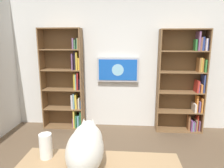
{
  "coord_description": "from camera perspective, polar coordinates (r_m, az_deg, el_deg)",
  "views": [
    {
      "loc": [
        -0.13,
        1.8,
        1.74
      ],
      "look_at": [
        0.09,
        -1.07,
        1.14
      ],
      "focal_mm": 31.93,
      "sensor_mm": 36.0,
      "label": 1
    }
  ],
  "objects": [
    {
      "name": "cat",
      "position": [
        1.68,
        -7.52,
        -17.35
      ],
      "size": [
        0.3,
        0.57,
        0.38
      ],
      "color": "silver",
      "rests_on": "desk"
    },
    {
      "name": "bookshelf_left",
      "position": [
        4.11,
        20.36,
        0.35
      ],
      "size": [
        0.89,
        0.28,
        1.98
      ],
      "color": "brown",
      "rests_on": "ground"
    },
    {
      "name": "wall_back",
      "position": [
        4.06,
        2.56,
        6.29
      ],
      "size": [
        4.52,
        0.06,
        2.7
      ],
      "primitive_type": "cube",
      "color": "silver",
      "rests_on": "ground"
    },
    {
      "name": "paper_towel_roll",
      "position": [
        1.93,
        -18.43,
        -16.47
      ],
      "size": [
        0.11,
        0.11,
        0.22
      ],
      "primitive_type": "cylinder",
      "color": "white",
      "rests_on": "desk"
    },
    {
      "name": "wall_mounted_tv",
      "position": [
        3.99,
        1.68,
        4.11
      ],
      "size": [
        0.83,
        0.07,
        0.49
      ],
      "color": "#B7B7BC"
    },
    {
      "name": "bookshelf_right",
      "position": [
        4.13,
        -12.64,
        0.53
      ],
      "size": [
        0.82,
        0.28,
        2.01
      ],
      "color": "brown",
      "rests_on": "ground"
    }
  ]
}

